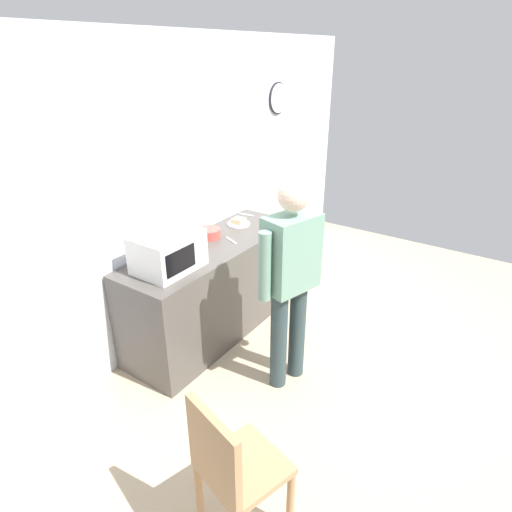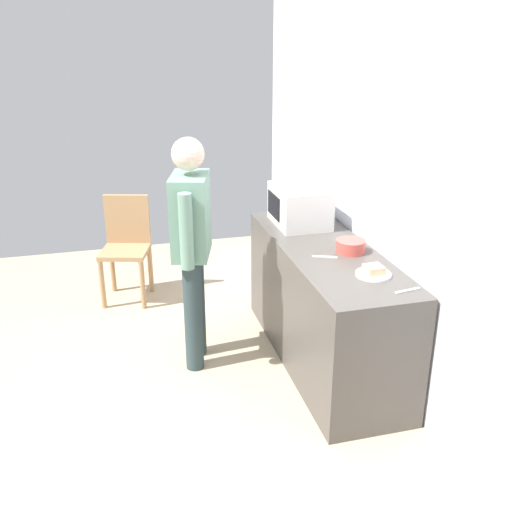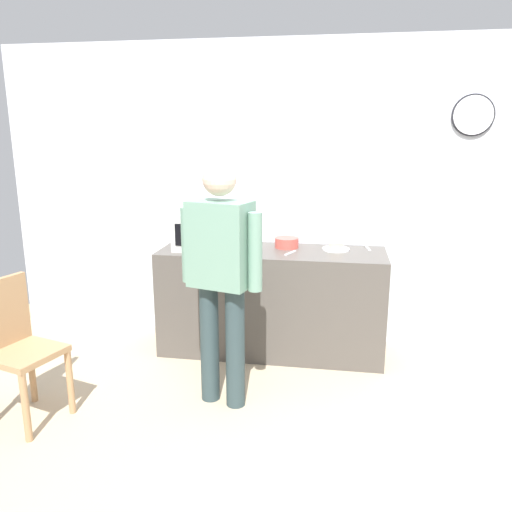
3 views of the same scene
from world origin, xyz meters
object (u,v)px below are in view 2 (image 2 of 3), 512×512
object	(u,v)px
fork_utensil	(325,257)
salad_bowl	(351,246)
sandwich_plate	(373,272)
person_standing	(192,238)
wooden_chair	(126,243)
microwave	(300,206)
spoon_utensil	(408,291)

from	to	relation	value
fork_utensil	salad_bowl	bearing A→B (deg)	104.08
sandwich_plate	person_standing	size ratio (longest dim) A/B	0.13
wooden_chair	fork_utensil	bearing A→B (deg)	37.32
salad_bowl	person_standing	bearing A→B (deg)	-107.27
sandwich_plate	fork_utensil	world-z (taller)	sandwich_plate
microwave	salad_bowl	size ratio (longest dim) A/B	2.47
salad_bowl	spoon_utensil	size ratio (longest dim) A/B	1.19
microwave	wooden_chair	world-z (taller)	microwave
microwave	person_standing	distance (m)	0.96
sandwich_plate	wooden_chair	bearing A→B (deg)	-144.43
wooden_chair	sandwich_plate	bearing A→B (deg)	35.57
microwave	sandwich_plate	bearing A→B (deg)	6.39
fork_utensil	sandwich_plate	bearing A→B (deg)	26.66
spoon_utensil	wooden_chair	size ratio (longest dim) A/B	0.18
person_standing	sandwich_plate	bearing A→B (deg)	54.04
sandwich_plate	salad_bowl	distance (m)	0.42
fork_utensil	wooden_chair	xyz separation A→B (m)	(-1.64, -1.25, -0.37)
microwave	salad_bowl	distance (m)	0.69
wooden_chair	salad_bowl	bearing A→B (deg)	42.56
microwave	spoon_utensil	distance (m)	1.36
salad_bowl	wooden_chair	distance (m)	2.19
microwave	fork_utensil	bearing A→B (deg)	-4.94
fork_utensil	person_standing	bearing A→B (deg)	-114.24
spoon_utensil	person_standing	world-z (taller)	person_standing
fork_utensil	person_standing	world-z (taller)	person_standing
fork_utensil	wooden_chair	world-z (taller)	wooden_chair
fork_utensil	spoon_utensil	distance (m)	0.68
salad_bowl	person_standing	world-z (taller)	person_standing
salad_bowl	fork_utensil	size ratio (longest dim) A/B	1.19
microwave	wooden_chair	bearing A→B (deg)	-125.23
fork_utensil	wooden_chair	distance (m)	2.09
sandwich_plate	fork_utensil	distance (m)	0.41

